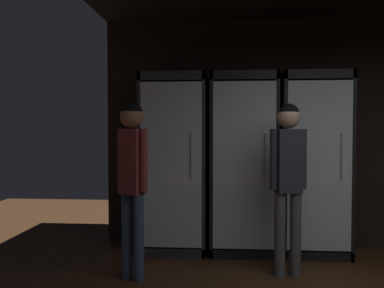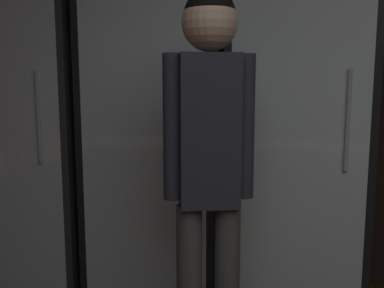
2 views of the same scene
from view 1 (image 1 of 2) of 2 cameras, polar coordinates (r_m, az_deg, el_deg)
The scene contains 6 objects.
wall_back at distance 5.34m, azimuth 21.02°, elevation 1.51°, with size 6.00×0.06×2.80m, color black.
cooler_far_left at distance 4.86m, azimuth -2.43°, elevation -2.89°, with size 0.76×0.65×2.08m.
cooler_left at distance 4.83m, azimuth 7.14°, elevation -2.84°, with size 0.76×0.65×2.08m.
cooler_center at distance 4.93m, azimuth 16.56°, elevation -2.87°, with size 0.76×0.65×2.08m.
shopper_near at distance 4.05m, azimuth 13.38°, elevation -3.35°, with size 0.36×0.22×1.69m.
shopper_far at distance 3.89m, azimuth -8.41°, elevation -3.25°, with size 0.32×0.24×1.69m.
Camera 1 is at (-1.52, -2.09, 1.43)m, focal length 37.92 mm.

